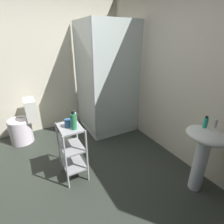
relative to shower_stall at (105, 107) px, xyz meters
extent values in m
cube|color=#2E342C|center=(1.21, -1.23, -0.47)|extent=(4.20, 4.20, 0.02)
cube|color=beige|center=(1.21, 0.62, 0.79)|extent=(4.20, 0.10, 2.50)
cube|color=silver|center=(-0.64, -1.23, 0.79)|extent=(0.10, 4.20, 2.50)
cube|color=white|center=(-0.10, 0.10, -0.41)|extent=(0.90, 0.90, 0.10)
cube|color=silver|center=(-0.10, -0.35, 0.59)|extent=(0.90, 0.02, 1.90)
cube|color=silver|center=(0.35, 0.10, 0.59)|extent=(0.02, 0.90, 1.90)
cylinder|color=silver|center=(0.35, -0.35, 0.59)|extent=(0.04, 0.04, 1.90)
cylinder|color=silver|center=(-0.10, 0.10, -0.36)|extent=(0.08, 0.08, 0.00)
cylinder|color=white|center=(1.91, 0.29, -0.12)|extent=(0.15, 0.15, 0.68)
ellipsoid|color=white|center=(1.91, 0.29, 0.28)|extent=(0.46, 0.37, 0.13)
cylinder|color=silver|center=(1.91, 0.41, 0.40)|extent=(0.03, 0.03, 0.10)
cylinder|color=white|center=(-0.27, -1.51, -0.26)|extent=(0.37, 0.37, 0.40)
torus|color=white|center=(-0.27, -1.51, -0.05)|extent=(0.37, 0.37, 0.04)
cube|color=white|center=(-0.27, -1.30, 0.12)|extent=(0.35, 0.17, 0.36)
cylinder|color=silver|center=(0.81, -1.09, -0.09)|extent=(0.02, 0.02, 0.74)
cylinder|color=silver|center=(1.17, -1.09, -0.09)|extent=(0.02, 0.02, 0.74)
cylinder|color=silver|center=(0.81, -0.83, -0.09)|extent=(0.02, 0.02, 0.74)
cylinder|color=silver|center=(1.17, -0.83, -0.09)|extent=(0.02, 0.02, 0.74)
cube|color=#99999E|center=(0.99, -0.96, -0.28)|extent=(0.36, 0.26, 0.02)
cube|color=#99999E|center=(0.99, -0.96, -0.01)|extent=(0.36, 0.26, 0.02)
cube|color=#99999E|center=(0.99, -0.96, 0.27)|extent=(0.36, 0.26, 0.02)
cylinder|color=#2DBC99|center=(1.85, 0.32, 0.40)|extent=(0.05, 0.05, 0.11)
cylinder|color=black|center=(1.85, 0.32, 0.47)|extent=(0.03, 0.03, 0.02)
cylinder|color=#308F59|center=(1.06, -0.92, 0.37)|extent=(0.07, 0.07, 0.19)
cylinder|color=black|center=(1.06, -0.92, 0.48)|extent=(0.04, 0.04, 0.04)
cylinder|color=white|center=(0.91, -0.87, 0.34)|extent=(0.06, 0.06, 0.14)
cylinder|color=#333338|center=(0.91, -0.87, 0.43)|extent=(0.03, 0.03, 0.03)
cylinder|color=#3870B2|center=(0.97, -0.97, 0.32)|extent=(0.08, 0.08, 0.09)
camera|label=1|loc=(2.86, -1.40, 1.26)|focal=28.11mm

